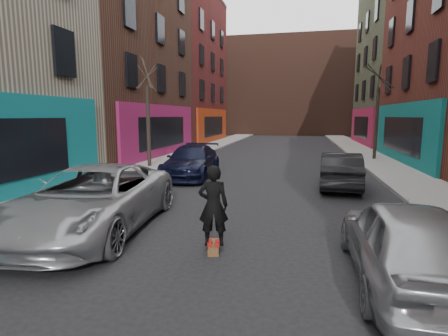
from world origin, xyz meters
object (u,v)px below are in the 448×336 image
at_px(parked_right_far, 408,242).
at_px(parked_left_far, 94,199).
at_px(parked_left_end, 192,161).
at_px(parked_right_end, 340,170).
at_px(skateboarder, 213,205).
at_px(skateboard, 214,247).
at_px(tree_left_far, 148,104).
at_px(tree_right_far, 378,103).

bearing_deg(parked_right_far, parked_left_far, -11.62).
bearing_deg(parked_left_far, parked_left_end, 84.39).
relative_size(parked_right_far, parked_right_end, 1.03).
bearing_deg(skateboarder, parked_left_end, -82.19).
relative_size(parked_left_end, parked_right_far, 1.15).
bearing_deg(parked_right_far, skateboard, -12.84).
xyz_separation_m(tree_left_far, parked_right_end, (9.40, -3.15, -2.69)).
distance_m(tree_right_far, parked_left_end, 12.68).
bearing_deg(tree_left_far, skateboard, -59.53).
bearing_deg(parked_left_far, tree_left_far, 101.36).
height_order(tree_right_far, skateboard, tree_right_far).
bearing_deg(skateboard, parked_left_end, 97.81).
distance_m(parked_left_far, parked_left_end, 7.79).
distance_m(parked_right_far, skateboard, 3.63).
relative_size(parked_left_far, parked_right_far, 1.31).
xyz_separation_m(tree_left_far, parked_left_far, (3.00, -9.83, -2.60)).
bearing_deg(parked_left_far, skateboarder, -16.21).
bearing_deg(parked_left_end, skateboard, -73.22).
bearing_deg(skateboard, tree_left_far, 107.81).
distance_m(parked_left_end, parked_right_end, 6.50).
relative_size(tree_right_far, skateboarder, 4.02).
distance_m(tree_left_far, parked_right_end, 10.27).
distance_m(parked_left_end, skateboarder, 8.95).
distance_m(tree_left_far, skateboard, 12.53).
distance_m(tree_left_far, parked_right_far, 15.01).
distance_m(parked_left_far, skateboarder, 3.18).
bearing_deg(parked_left_end, skateboarder, -73.22).
relative_size(parked_left_far, skateboarder, 3.34).
bearing_deg(skateboard, parked_left_far, 156.75).
xyz_separation_m(tree_right_far, skateboarder, (-6.27, -16.41, -2.58)).
bearing_deg(skateboarder, parked_right_far, 154.14).
distance_m(parked_left_end, skateboard, 8.97).
bearing_deg(parked_right_far, parked_right_end, -88.21).
height_order(tree_right_far, parked_left_end, tree_right_far).
distance_m(tree_right_far, parked_right_end, 10.04).
distance_m(parked_right_end, skateboard, 7.99).
distance_m(parked_right_end, skateboarder, 7.97).
distance_m(tree_right_far, skateboard, 17.91).
xyz_separation_m(tree_left_far, parked_left_end, (3.00, -2.03, -2.66)).
height_order(tree_left_far, tree_right_far, tree_right_far).
bearing_deg(parked_left_end, parked_right_far, -58.00).
distance_m(tree_left_far, tree_right_far, 13.78).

